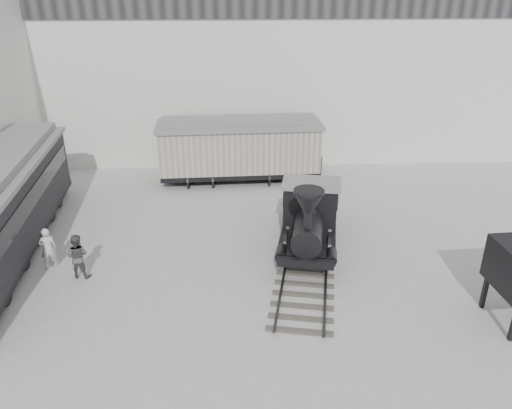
{
  "coord_description": "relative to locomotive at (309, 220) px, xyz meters",
  "views": [
    {
      "loc": [
        -0.57,
        -13.36,
        9.96
      ],
      "look_at": [
        0.25,
        4.03,
        2.0
      ],
      "focal_mm": 35.0,
      "sensor_mm": 36.0,
      "label": 1
    }
  ],
  "objects": [
    {
      "name": "north_wall",
      "position": [
        -2.35,
        10.91,
        4.3
      ],
      "size": [
        34.0,
        2.51,
        11.0
      ],
      "color": "silver",
      "rests_on": "ground"
    },
    {
      "name": "boxcar",
      "position": [
        -2.61,
        7.54,
        0.57
      ],
      "size": [
        8.59,
        2.99,
        3.48
      ],
      "rotation": [
        0.0,
        0.0,
        0.04
      ],
      "color": "black",
      "rests_on": "ground"
    },
    {
      "name": "ground",
      "position": [
        -2.35,
        -4.07,
        -1.26
      ],
      "size": [
        90.0,
        90.0,
        0.0
      ],
      "primitive_type": "plane",
      "color": "#9E9E9B"
    },
    {
      "name": "locomotive",
      "position": [
        0.0,
        0.0,
        0.0
      ],
      "size": [
        3.9,
        9.86,
        3.4
      ],
      "rotation": [
        0.0,
        0.0,
        -0.19
      ],
      "color": "#413C33",
      "rests_on": "ground"
    },
    {
      "name": "visitor_b",
      "position": [
        -8.6,
        -1.66,
        -0.41
      ],
      "size": [
        0.9,
        0.75,
        1.69
      ],
      "primitive_type": "imported",
      "rotation": [
        0.0,
        0.0,
        3.0
      ],
      "color": "#4B4B4C",
      "rests_on": "ground"
    },
    {
      "name": "visitor_a",
      "position": [
        -9.86,
        -1.01,
        -0.43
      ],
      "size": [
        0.7,
        0.58,
        1.65
      ],
      "primitive_type": "imported",
      "rotation": [
        0.0,
        0.0,
        3.49
      ],
      "color": "silver",
      "rests_on": "ground"
    },
    {
      "name": "passenger_coach",
      "position": [
        -11.89,
        0.27,
        0.64
      ],
      "size": [
        3.77,
        13.04,
        3.44
      ],
      "rotation": [
        0.0,
        0.0,
        0.08
      ],
      "color": "black",
      "rests_on": "ground"
    }
  ]
}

